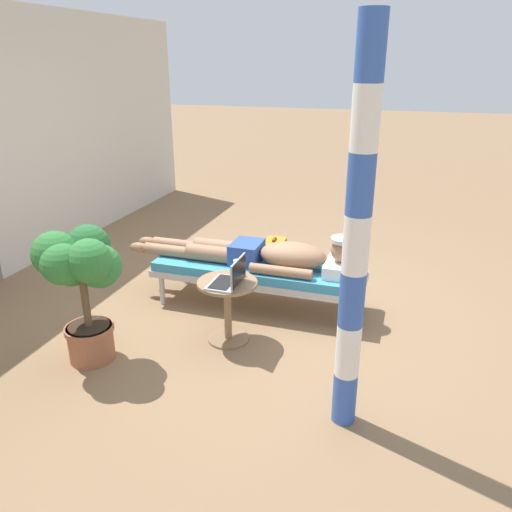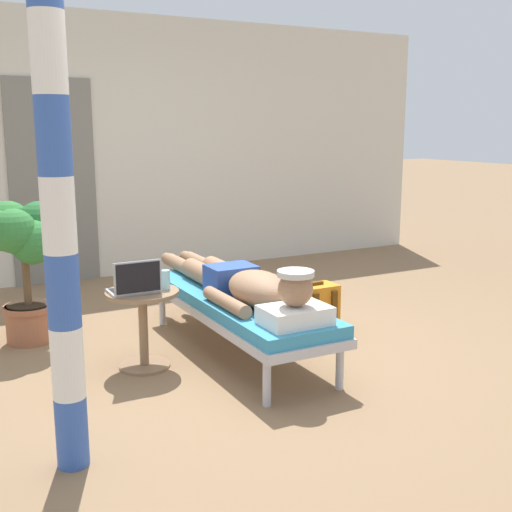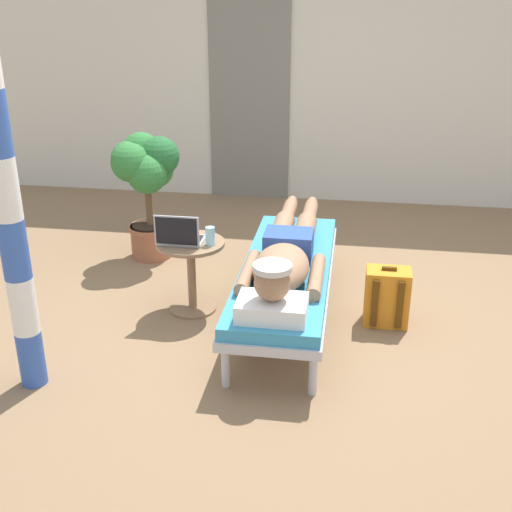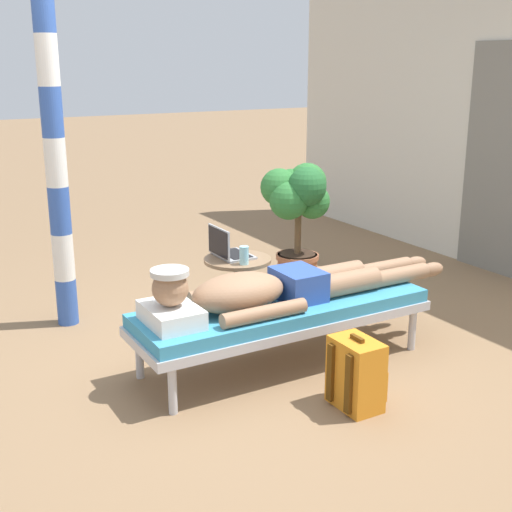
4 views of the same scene
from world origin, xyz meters
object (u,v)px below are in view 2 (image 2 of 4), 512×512
(side_table, at_px, (143,315))
(porch_post, at_px, (58,215))
(person_reclining, at_px, (244,284))
(laptop, at_px, (135,285))
(drink_glass, at_px, (165,280))
(potted_plant, at_px, (22,247))
(lounge_chair, at_px, (238,305))
(backpack, at_px, (316,311))

(side_table, distance_m, porch_post, 1.52)
(person_reclining, distance_m, side_table, 0.71)
(laptop, relative_size, porch_post, 0.13)
(drink_glass, height_order, porch_post, porch_post)
(person_reclining, height_order, potted_plant, potted_plant)
(lounge_chair, bearing_deg, potted_plant, 143.46)
(laptop, distance_m, porch_post, 1.34)
(backpack, bearing_deg, drink_glass, -178.25)
(backpack, bearing_deg, lounge_chair, -175.58)
(person_reclining, height_order, porch_post, porch_post)
(lounge_chair, height_order, person_reclining, person_reclining)
(lounge_chair, height_order, potted_plant, potted_plant)
(side_table, bearing_deg, potted_plant, 123.59)
(side_table, relative_size, drink_glass, 4.09)
(side_table, height_order, backpack, side_table)
(laptop, relative_size, potted_plant, 0.30)
(drink_glass, distance_m, potted_plant, 1.20)
(drink_glass, bearing_deg, porch_post, -129.77)
(person_reclining, height_order, backpack, person_reclining)
(person_reclining, distance_m, drink_glass, 0.54)
(lounge_chair, xyz_separation_m, porch_post, (-1.38, -1.01, 0.85))
(person_reclining, relative_size, potted_plant, 2.08)
(lounge_chair, bearing_deg, laptop, -179.62)
(laptop, distance_m, drink_glass, 0.21)
(person_reclining, relative_size, laptop, 7.00)
(laptop, bearing_deg, side_table, 40.52)
(lounge_chair, relative_size, side_table, 3.70)
(porch_post, bearing_deg, potted_plant, 86.98)
(lounge_chair, height_order, backpack, backpack)
(person_reclining, distance_m, backpack, 0.77)
(side_table, bearing_deg, drink_glass, -11.38)
(lounge_chair, height_order, side_table, side_table)
(person_reclining, xyz_separation_m, backpack, (0.69, 0.14, -0.32))
(laptop, xyz_separation_m, porch_post, (-0.64, -1.00, 0.61))
(laptop, xyz_separation_m, potted_plant, (-0.54, 0.95, 0.13))
(backpack, relative_size, porch_post, 0.18)
(drink_glass, xyz_separation_m, porch_post, (-0.85, -1.02, 0.61))
(drink_glass, relative_size, potted_plant, 0.12)
(lounge_chair, bearing_deg, porch_post, -143.90)
(side_table, relative_size, porch_post, 0.22)
(porch_post, bearing_deg, person_reclining, 33.71)
(backpack, xyz_separation_m, porch_post, (-2.07, -1.06, 1.00))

